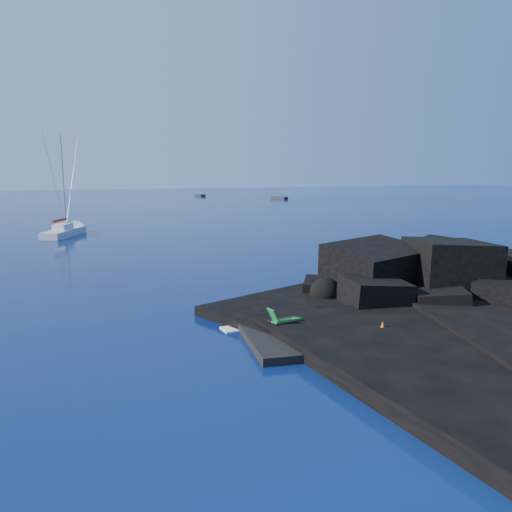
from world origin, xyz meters
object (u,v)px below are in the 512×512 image
Objects in this scene: distant_boat_b at (279,199)px; sunbather at (345,312)px; deck_chair at (286,316)px; distant_boat_a at (200,196)px; sailboat at (65,236)px; marker_cone at (382,327)px.

sunbather is at bearing -135.01° from distant_boat_b.
distant_boat_a is (26.16, 126.13, -0.87)m from deck_chair.
distant_boat_b is at bearing 72.77° from sailboat.
marker_cone is 0.10× the size of distant_boat_b.
distant_boat_a is (22.71, 125.33, -0.50)m from sunbather.
deck_chair is at bearing -53.83° from sailboat.
sunbather is at bearing 2.51° from deck_chair.
sailboat is 2.42× the size of distant_boat_a.
deck_chair reaches higher than distant_boat_a.
sunbather is at bearing -111.13° from distant_boat_a.
sailboat is at bearing 107.46° from marker_cone.
marker_cone is at bearing -110.85° from distant_boat_a.
marker_cone reaches higher than distant_boat_b.
deck_chair is 112.20m from distant_boat_b.
sailboat is 45.07m from marker_cone.
marker_cone is at bearing -120.95° from sunbather.
sunbather is 0.34× the size of distant_boat_a.
deck_chair is at bearing -112.58° from distant_boat_a.
distant_boat_a is at bearing 80.01° from marker_cone.
marker_cone is 0.11× the size of distant_boat_a.
marker_cone is (13.52, -42.99, 0.62)m from sailboat.
marker_cone is 130.31m from distant_boat_a.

